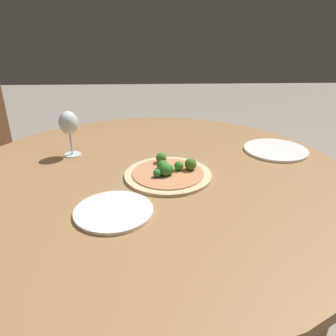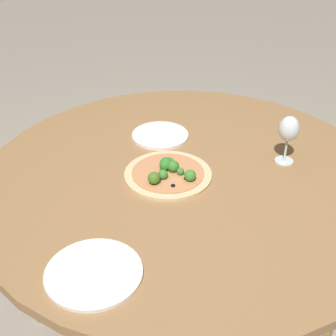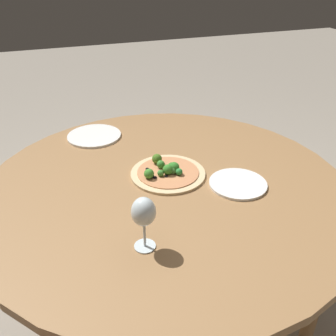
{
  "view_description": "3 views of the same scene",
  "coord_description": "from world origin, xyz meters",
  "views": [
    {
      "loc": [
        -1.01,
        -0.02,
        1.25
      ],
      "look_at": [
        -0.03,
        -0.05,
        0.8
      ],
      "focal_mm": 35.0,
      "sensor_mm": 36.0,
      "label": 1
    },
    {
      "loc": [
        0.94,
        -0.91,
        1.64
      ],
      "look_at": [
        -0.03,
        -0.05,
        0.8
      ],
      "focal_mm": 50.0,
      "sensor_mm": 36.0,
      "label": 2
    },
    {
      "loc": [
        0.39,
        1.12,
        1.54
      ],
      "look_at": [
        -0.03,
        -0.05,
        0.8
      ],
      "focal_mm": 40.0,
      "sensor_mm": 36.0,
      "label": 3
    }
  ],
  "objects": [
    {
      "name": "ground_plane",
      "position": [
        0.0,
        0.0,
        0.0
      ],
      "size": [
        12.0,
        12.0,
        0.0
      ],
      "primitive_type": "plane",
      "color": "gray"
    },
    {
      "name": "dining_table",
      "position": [
        0.0,
        0.0,
        0.72
      ],
      "size": [
        1.38,
        1.38,
        0.77
      ],
      "color": "olive",
      "rests_on": "ground_plane"
    },
    {
      "name": "pizza",
      "position": [
        -0.03,
        -0.05,
        0.79
      ],
      "size": [
        0.29,
        0.29,
        0.05
      ],
      "color": "#DBBC89",
      "rests_on": "dining_table"
    },
    {
      "name": "wine_glass",
      "position": [
        0.17,
        0.31,
        0.9
      ],
      "size": [
        0.07,
        0.07,
        0.17
      ],
      "color": "silver",
      "rests_on": "dining_table"
    },
    {
      "name": "plate_near",
      "position": [
        0.18,
        -0.49,
        0.78
      ],
      "size": [
        0.25,
        0.25,
        0.01
      ],
      "color": "white",
      "rests_on": "dining_table"
    },
    {
      "name": "plate_far",
      "position": [
        -0.25,
        0.1,
        0.78
      ],
      "size": [
        0.22,
        0.22,
        0.01
      ],
      "color": "white",
      "rests_on": "dining_table"
    }
  ]
}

